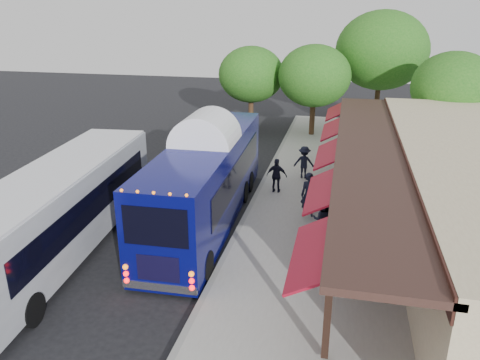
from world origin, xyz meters
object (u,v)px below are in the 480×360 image
Objects in this scene: city_bus at (59,208)px; ped_c at (277,176)px; coach_bus at (207,176)px; sign_board at (349,257)px; ped_d at (304,162)px; ped_b at (324,220)px; ped_a at (309,195)px.

city_bus reaches higher than ped_c.
coach_bus is 6.83m from sign_board.
ped_d reaches higher than ped_c.
ped_b is 1.43× the size of sign_board.
ped_c is at bearing 54.46° from coach_bus.
ped_a is 2.96m from ped_c.
ped_a reaches higher than sign_board.
city_bus reaches higher than ped_a.
sign_board is at bearing 117.08° from ped_c.
ped_c is 1.38× the size of sign_board.
ped_c is (-2.43, 4.54, -0.03)m from ped_b.
city_bus reaches higher than ped_d.
ped_b is 2.72m from sign_board.
ped_a is 1.11× the size of ped_b.
coach_bus is 0.97× the size of city_bus.
ped_b is 5.15m from ped_c.
coach_bus is at bearing -6.03° from ped_b.
sign_board is (10.07, 0.11, -0.79)m from city_bus.
ped_b is at bearing 104.53° from ped_d.
ped_c is at bearing 68.20° from ped_d.
sign_board is at bearing -33.56° from coach_bus.
ped_a is at bearing -65.26° from ped_b.
ped_d reaches higher than sign_board.
ped_d is at bearing -113.39° from ped_c.
city_bus is 9.55m from ped_b.
sign_board is at bearing 107.01° from ped_d.
ped_b is 1.04× the size of ped_c.
ped_a reaches higher than ped_c.
city_bus is at bearing 158.91° from sign_board.
coach_bus reaches higher than ped_c.
ped_a is at bearing 127.05° from ped_c.
coach_bus is 9.73× the size of sign_board.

